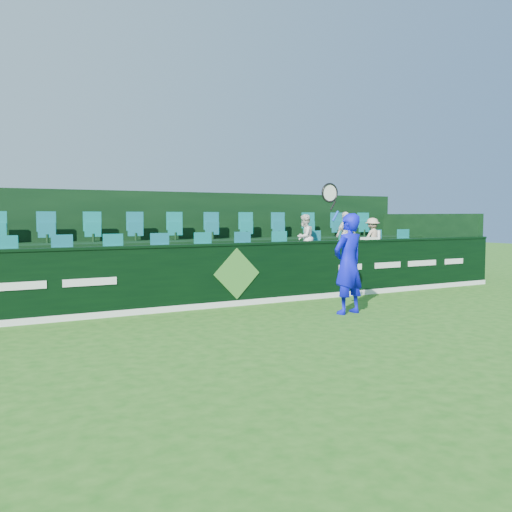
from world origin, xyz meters
TOP-DOWN VIEW (x-y plane):
  - ground at (0.00, 0.00)m, footprint 60.00×60.00m
  - sponsor_hoarding at (0.00, 4.00)m, footprint 16.00×0.25m
  - stand_tier_front at (0.00, 5.10)m, footprint 16.00×2.00m
  - stand_tier_back at (0.00, 7.00)m, footprint 16.00×1.80m
  - stand_rear at (0.00, 7.44)m, footprint 16.00×4.10m
  - seat_row_front at (0.00, 5.50)m, footprint 13.50×0.50m
  - seat_row_back at (0.00, 7.30)m, footprint 13.50×0.50m
  - tennis_player at (1.46, 1.96)m, footprint 1.20×0.59m
  - spectator_left at (2.61, 5.12)m, footprint 0.70×0.64m
  - spectator_middle at (3.95, 5.12)m, footprint 0.78×0.44m
  - spectator_right at (4.87, 5.12)m, footprint 0.73×0.45m
  - towel at (3.77, 4.00)m, footprint 0.36×0.24m
  - drinks_bottle at (4.09, 4.00)m, footprint 0.07×0.07m

SIDE VIEW (x-z plane):
  - ground at x=0.00m, z-range 0.00..0.00m
  - stand_tier_front at x=0.00m, z-range 0.00..0.80m
  - stand_tier_back at x=0.00m, z-range 0.00..1.30m
  - sponsor_hoarding at x=0.00m, z-range 0.00..1.35m
  - tennis_player at x=1.46m, z-range -0.31..2.32m
  - seat_row_front at x=0.00m, z-range 0.80..1.40m
  - stand_rear at x=0.00m, z-range -0.08..2.52m
  - spectator_right at x=4.87m, z-range 0.80..1.88m
  - towel at x=3.77m, z-range 1.35..1.40m
  - spectator_left at x=2.61m, z-range 0.80..1.97m
  - spectator_middle at x=3.95m, z-range 0.80..2.05m
  - drinks_bottle at x=4.09m, z-range 1.35..1.57m
  - seat_row_back at x=0.00m, z-range 1.30..1.90m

